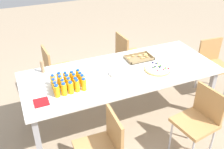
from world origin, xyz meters
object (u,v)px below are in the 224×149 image
(juice_bottle_0, at_px, (57,91))
(juice_bottle_4, at_px, (84,84))
(juice_bottle_3, at_px, (77,86))
(plate_stack, at_px, (117,73))
(juice_bottle_19, at_px, (78,75))
(juice_bottle_14, at_px, (80,78))
(juice_bottle_17, at_px, (66,78))
(juice_bottle_12, at_px, (67,81))
(chair_far_left, at_px, (56,68))
(party_table, at_px, (121,75))
(juice_bottle_2, at_px, (71,88))
(chair_far_right, at_px, (128,53))
(chair_end, at_px, (213,62))
(juice_bottle_16, at_px, (59,79))
(fruit_pizza, at_px, (158,69))
(juice_bottle_5, at_px, (55,88))
(juice_bottle_6, at_px, (63,85))
(cardboard_tube, at_px, (42,67))
(chair_near_right, at_px, (200,117))
(juice_bottle_18, at_px, (72,77))
(chair_near_left, at_px, (103,145))
(juice_bottle_9, at_px, (82,81))
(juice_bottle_15, at_px, (53,80))
(juice_bottle_1, at_px, (64,89))
(juice_bottle_11, at_px, (60,82))
(juice_bottle_10, at_px, (54,84))
(juice_bottle_8, at_px, (76,83))
(snack_tray, at_px, (139,58))
(napkin_stack, at_px, (41,102))
(juice_bottle_7, at_px, (69,84))

(juice_bottle_0, bearing_deg, juice_bottle_4, 0.33)
(juice_bottle_3, height_order, plate_stack, juice_bottle_3)
(juice_bottle_19, xyz_separation_m, plate_stack, (0.47, -0.06, -0.05))
(juice_bottle_14, height_order, juice_bottle_17, juice_bottle_17)
(juice_bottle_12, bearing_deg, juice_bottle_19, 27.40)
(chair_far_left, relative_size, juice_bottle_0, 5.72)
(party_table, relative_size, chair_far_left, 2.92)
(juice_bottle_2, bearing_deg, chair_far_right, 41.06)
(chair_end, bearing_deg, juice_bottle_14, 8.23)
(juice_bottle_16, xyz_separation_m, fruit_pizza, (1.19, -0.17, -0.06))
(juice_bottle_4, distance_m, juice_bottle_5, 0.31)
(juice_bottle_6, relative_size, juice_bottle_12, 0.97)
(chair_end, distance_m, cardboard_tube, 2.51)
(juice_bottle_3, relative_size, juice_bottle_16, 1.02)
(chair_near_right, xyz_separation_m, juice_bottle_12, (-1.25, 0.80, 0.32))
(juice_bottle_18, bearing_deg, fruit_pizza, -9.05)
(chair_near_right, xyz_separation_m, chair_near_left, (-1.12, 0.05, 0.00))
(juice_bottle_9, relative_size, juice_bottle_15, 1.08)
(juice_bottle_1, xyz_separation_m, juice_bottle_15, (-0.07, 0.23, -0.01))
(juice_bottle_2, distance_m, juice_bottle_16, 0.24)
(chair_near_right, distance_m, juice_bottle_1, 1.51)
(chair_far_left, xyz_separation_m, juice_bottle_11, (-0.11, -0.88, 0.32))
(juice_bottle_4, distance_m, juice_bottle_10, 0.33)
(juice_bottle_6, bearing_deg, fruit_pizza, -0.94)
(juice_bottle_1, distance_m, juice_bottle_3, 0.15)
(juice_bottle_15, bearing_deg, juice_bottle_8, -34.93)
(juice_bottle_19, distance_m, snack_tray, 0.93)
(juice_bottle_12, distance_m, napkin_stack, 0.39)
(chair_near_left, distance_m, juice_bottle_3, 0.69)
(chair_far_right, height_order, juice_bottle_15, juice_bottle_15)
(juice_bottle_4, bearing_deg, juice_bottle_5, 166.27)
(party_table, relative_size, juice_bottle_17, 17.41)
(juice_bottle_11, xyz_separation_m, juice_bottle_19, (0.23, 0.07, -0.01))
(juice_bottle_3, relative_size, juice_bottle_19, 1.10)
(juice_bottle_0, distance_m, juice_bottle_6, 0.11)
(plate_stack, bearing_deg, juice_bottle_3, -163.42)
(juice_bottle_16, bearing_deg, juice_bottle_15, -179.41)
(juice_bottle_6, height_order, fruit_pizza, juice_bottle_6)
(juice_bottle_10, relative_size, cardboard_tube, 0.87)
(juice_bottle_2, height_order, cardboard_tube, cardboard_tube)
(juice_bottle_1, height_order, juice_bottle_3, juice_bottle_3)
(chair_far_right, xyz_separation_m, juice_bottle_17, (-1.22, -0.83, 0.32))
(juice_bottle_19, height_order, snack_tray, juice_bottle_19)
(napkin_stack, relative_size, cardboard_tube, 0.99)
(snack_tray, height_order, cardboard_tube, cardboard_tube)
(chair_far_left, distance_m, juice_bottle_17, 0.87)
(napkin_stack, bearing_deg, chair_far_left, 71.43)
(juice_bottle_19, distance_m, cardboard_tube, 0.49)
(juice_bottle_6, xyz_separation_m, juice_bottle_15, (-0.07, 0.15, -0.00))
(juice_bottle_7, bearing_deg, juice_bottle_15, 133.74)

